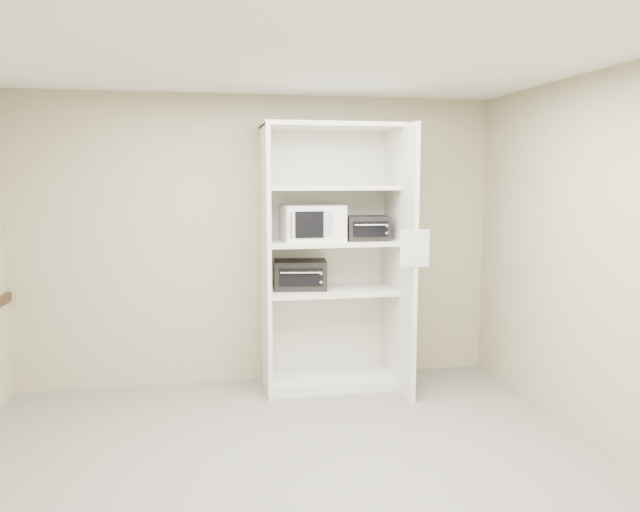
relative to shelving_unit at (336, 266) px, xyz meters
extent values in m
cube|color=slate|center=(-0.67, -1.70, -1.13)|extent=(4.50, 4.00, 0.01)
cube|color=white|center=(-0.67, -1.70, 1.57)|extent=(4.50, 4.00, 0.01)
cube|color=tan|center=(-0.67, 0.30, 0.22)|extent=(4.50, 0.02, 2.70)
cube|color=tan|center=(-0.67, -3.70, 0.22)|extent=(4.50, 0.02, 2.70)
cube|color=tan|center=(1.58, -1.70, 0.22)|extent=(0.02, 4.00, 2.70)
cube|color=white|center=(-0.65, -0.02, 0.07)|extent=(0.04, 0.60, 2.40)
cube|color=white|center=(0.55, -0.17, 0.07)|extent=(0.04, 0.90, 2.40)
cube|color=white|center=(-0.05, 0.28, 0.07)|extent=(1.24, 0.02, 2.40)
cube|color=white|center=(-0.05, 0.00, -1.08)|extent=(1.16, 0.56, 0.10)
cube|color=white|center=(-0.05, 0.00, -0.23)|extent=(1.16, 0.56, 0.04)
cube|color=white|center=(-0.05, 0.00, 0.22)|extent=(1.16, 0.56, 0.04)
cube|color=white|center=(-0.05, 0.00, 0.72)|extent=(1.16, 0.56, 0.04)
cube|color=white|center=(-0.05, 0.00, 1.27)|extent=(1.24, 0.60, 0.04)
cube|color=white|center=(-0.21, 0.01, 0.40)|extent=(0.55, 0.43, 0.32)
cube|color=black|center=(0.28, -0.05, 0.35)|extent=(0.39, 0.29, 0.22)
cube|color=black|center=(-0.32, 0.06, -0.08)|extent=(0.52, 0.42, 0.26)
cube|color=white|center=(0.54, -0.63, 0.22)|extent=(0.24, 0.02, 0.31)
camera|label=1|loc=(-1.21, -5.56, 0.81)|focal=35.00mm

